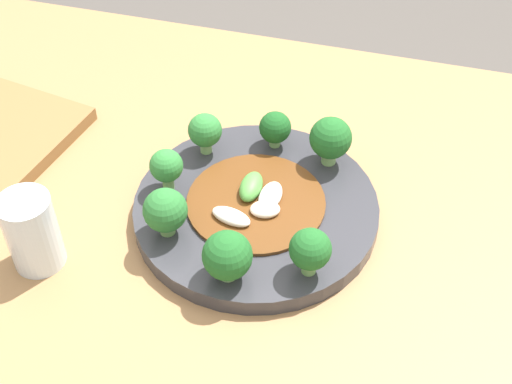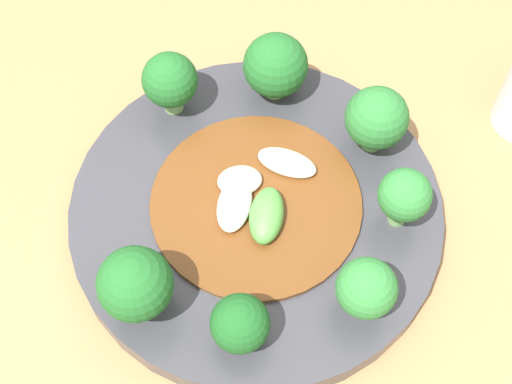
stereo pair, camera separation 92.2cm
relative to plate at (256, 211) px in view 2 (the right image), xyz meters
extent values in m
cube|color=olive|center=(0.03, 0.02, -0.40)|extent=(1.12, 0.85, 0.77)
cylinder|color=#333338|center=(0.00, 0.00, 0.00)|extent=(0.31, 0.31, 0.02)
cylinder|color=#89B76B|center=(0.00, 0.12, 0.02)|extent=(0.02, 0.02, 0.01)
sphere|color=#1E5B23|center=(0.00, 0.12, 0.05)|extent=(0.06, 0.06, 0.06)
cylinder|color=#7AAD5B|center=(-0.09, 0.09, 0.02)|extent=(0.02, 0.02, 0.02)
sphere|color=#1E5B23|center=(-0.09, 0.09, 0.05)|extent=(0.05, 0.05, 0.05)
cylinder|color=#89B76B|center=(0.01, -0.11, 0.02)|extent=(0.02, 0.02, 0.01)
sphere|color=#19511E|center=(0.01, -0.11, 0.04)|extent=(0.04, 0.04, 0.04)
cylinder|color=#89B76B|center=(-0.07, -0.10, 0.02)|extent=(0.02, 0.02, 0.02)
sphere|color=#1E5B23|center=(-0.07, -0.10, 0.05)|extent=(0.06, 0.06, 0.06)
cylinder|color=#89B76B|center=(0.09, -0.08, 0.02)|extent=(0.02, 0.02, 0.02)
sphere|color=#2D7533|center=(0.09, -0.08, 0.05)|extent=(0.05, 0.05, 0.05)
cylinder|color=#70A356|center=(0.09, 0.07, 0.02)|extent=(0.02, 0.02, 0.02)
sphere|color=#286B2D|center=(0.09, 0.07, 0.05)|extent=(0.05, 0.05, 0.05)
cylinder|color=#70A356|center=(0.12, 0.00, 0.02)|extent=(0.01, 0.01, 0.02)
sphere|color=#2D7533|center=(0.12, 0.00, 0.05)|extent=(0.04, 0.04, 0.04)
cylinder|color=#5B3314|center=(0.00, 0.00, 0.01)|extent=(0.17, 0.17, 0.00)
ellipsoid|color=beige|center=(-0.02, 0.02, 0.02)|extent=(0.04, 0.04, 0.01)
ellipsoid|color=#4C933D|center=(0.01, -0.02, 0.02)|extent=(0.03, 0.05, 0.02)
ellipsoid|color=silver|center=(0.02, 0.04, 0.02)|extent=(0.06, 0.04, 0.01)
ellipsoid|color=silver|center=(-0.02, -0.01, 0.02)|extent=(0.03, 0.05, 0.02)
camera|label=1|loc=(-0.17, 0.60, 0.65)|focal=50.00mm
camera|label=2|loc=(0.04, -0.29, 0.52)|focal=50.00mm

